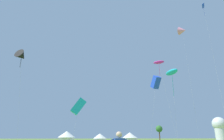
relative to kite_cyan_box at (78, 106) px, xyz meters
The scene contains 12 objects.
kite_cyan_box is the anchor object (origin of this frame).
kite_blue_box 17.78m from the kite_cyan_box, 22.69° to the left, with size 3.35×2.63×13.63m.
kite_cyan_parafoil 23.54m from the kite_cyan_box, 22.76° to the left, with size 2.34×4.22×15.94m.
kite_black_delta 14.50m from the kite_cyan_box, 161.66° to the left, with size 2.85×2.76×16.49m.
kite_blue_diamond 40.35m from the kite_cyan_box, 14.83° to the left, with size 1.43×3.02×34.35m.
kite_pink_delta 38.38m from the kite_cyan_box, 27.47° to the left, with size 3.15×3.16×30.68m.
kite_magenta_parafoil 26.41m from the kite_cyan_box, 34.03° to the left, with size 3.43×3.22×19.68m.
festival_tent_right 26.02m from the kite_cyan_box, 97.00° to the left, with size 4.64×4.64×3.02m.
festival_tent_center 26.53m from the kite_cyan_box, 77.25° to the left, with size 3.70×3.70×2.41m.
festival_tent_left 29.44m from the kite_cyan_box, 61.07° to the left, with size 4.20×4.20×2.73m.
observatory_dome 90.70m from the kite_cyan_box, 42.29° to the left, with size 6.40×6.40×10.80m.
tree_distant_right 63.22m from the kite_cyan_box, 57.95° to the left, with size 2.81×2.81×6.20m.
Camera 1 is at (-5.05, -2.04, 1.55)m, focal length 32.52 mm.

